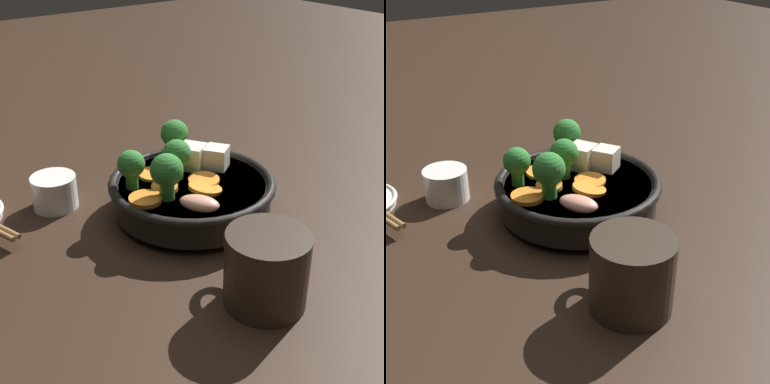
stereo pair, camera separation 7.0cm
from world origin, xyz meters
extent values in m
plane|color=black|center=(0.00, 0.00, 0.00)|extent=(3.00, 3.00, 0.00)
cylinder|color=black|center=(0.00, 0.00, 0.01)|extent=(0.11, 0.11, 0.01)
cylinder|color=black|center=(0.00, 0.00, 0.03)|extent=(0.21, 0.21, 0.04)
torus|color=black|center=(0.00, 0.00, 0.05)|extent=(0.22, 0.22, 0.01)
cylinder|color=brown|center=(0.00, 0.00, 0.04)|extent=(0.19, 0.19, 0.02)
cylinder|color=orange|center=(-0.01, -0.01, 0.05)|extent=(0.06, 0.06, 0.01)
cylinder|color=orange|center=(0.05, 0.03, 0.05)|extent=(0.05, 0.05, 0.01)
cylinder|color=orange|center=(-0.03, 0.00, 0.05)|extent=(0.04, 0.04, 0.01)
cylinder|color=orange|center=(-0.01, 0.08, 0.05)|extent=(0.06, 0.06, 0.01)
cylinder|color=orange|center=(0.01, 0.04, 0.05)|extent=(0.05, 0.05, 0.01)
cylinder|color=green|center=(0.08, -0.03, 0.06)|extent=(0.02, 0.02, 0.02)
sphere|color=#2D752D|center=(0.08, -0.03, 0.08)|extent=(0.04, 0.04, 0.04)
cylinder|color=green|center=(0.03, 0.07, 0.06)|extent=(0.02, 0.02, 0.02)
sphere|color=#2D752D|center=(0.03, 0.07, 0.08)|extent=(0.04, 0.04, 0.04)
cylinder|color=green|center=(0.02, 0.01, 0.06)|extent=(0.02, 0.02, 0.02)
sphere|color=#2D752D|center=(0.02, 0.01, 0.08)|extent=(0.04, 0.04, 0.04)
cylinder|color=green|center=(-0.02, 0.05, 0.06)|extent=(0.02, 0.02, 0.02)
sphere|color=#2D752D|center=(-0.02, 0.05, 0.08)|extent=(0.04, 0.04, 0.04)
cube|color=silver|center=(0.04, -0.03, 0.06)|extent=(0.05, 0.05, 0.03)
cube|color=silver|center=(0.02, -0.05, 0.06)|extent=(0.04, 0.04, 0.03)
ellipsoid|color=#EA9E84|center=(-0.06, 0.04, 0.05)|extent=(0.06, 0.05, 0.02)
cylinder|color=white|center=(0.13, 0.14, 0.02)|extent=(0.06, 0.06, 0.05)
cylinder|color=brown|center=(0.13, 0.14, 0.04)|extent=(0.05, 0.05, 0.00)
cylinder|color=#33281E|center=(-0.19, 0.05, 0.04)|extent=(0.09, 0.09, 0.08)
torus|color=#33281E|center=(-0.15, 0.05, 0.04)|extent=(0.05, 0.01, 0.05)
camera|label=1|loc=(-0.49, 0.38, 0.36)|focal=50.00mm
camera|label=2|loc=(-0.53, 0.32, 0.36)|focal=50.00mm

